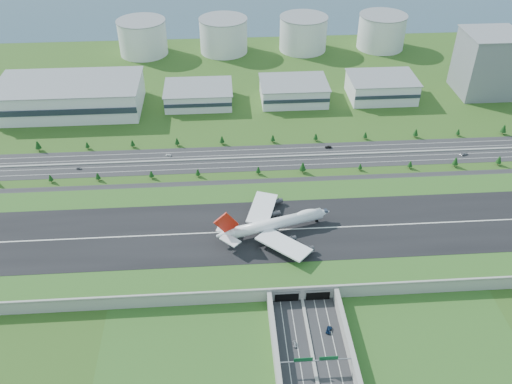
{
  "coord_description": "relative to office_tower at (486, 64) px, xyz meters",
  "views": [
    {
      "loc": [
        -39.04,
        -251.56,
        222.18
      ],
      "look_at": [
        -19.39,
        35.0,
        11.87
      ],
      "focal_mm": 38.0,
      "sensor_mm": 36.0,
      "label": 1
    }
  ],
  "objects": [
    {
      "name": "hangar_mid_b",
      "position": [
        -175.0,
        -5.0,
        -19.0
      ],
      "size": [
        58.0,
        42.0,
        17.0
      ],
      "primitive_type": "cube",
      "color": "silver",
      "rests_on": "ground"
    },
    {
      "name": "car_5",
      "position": [
        -157.9,
        -89.58,
        -26.55
      ],
      "size": [
        5.07,
        1.9,
        1.65
      ],
      "primitive_type": "imported",
      "rotation": [
        0.0,
        0.0,
        -1.54
      ],
      "color": "black",
      "rests_on": "ground"
    },
    {
      "name": "ground",
      "position": [
        -200.0,
        -195.0,
        -27.5
      ],
      "size": [
        1200.0,
        1200.0,
        0.0
      ],
      "primitive_type": "plane",
      "color": "#214D18",
      "rests_on": "ground"
    },
    {
      "name": "hangar_west",
      "position": [
        -370.0,
        -10.0,
        -15.0
      ],
      "size": [
        120.0,
        60.0,
        25.0
      ],
      "primitive_type": "cube",
      "color": "silver",
      "rests_on": "ground"
    },
    {
      "name": "office_tower",
      "position": [
        0.0,
        0.0,
        0.0
      ],
      "size": [
        46.0,
        46.0,
        55.0
      ],
      "primitive_type": "cube",
      "color": "slate",
      "rests_on": "ground"
    },
    {
      "name": "airfield_deck",
      "position": [
        -200.0,
        -195.09,
        -23.38
      ],
      "size": [
        520.0,
        100.0,
        9.2
      ],
      "color": "#989892",
      "rests_on": "ground"
    },
    {
      "name": "bay_water",
      "position": [
        -200.0,
        285.0,
        -27.47
      ],
      "size": [
        1200.0,
        260.0,
        0.06
      ],
      "primitive_type": "cube",
      "color": "#314C5E",
      "rests_on": "ground"
    },
    {
      "name": "hangar_mid_a",
      "position": [
        -260.0,
        -5.0,
        -20.0
      ],
      "size": [
        58.0,
        42.0,
        15.0
      ],
      "primitive_type": "cube",
      "color": "silver",
      "rests_on": "ground"
    },
    {
      "name": "sign_gantry_near",
      "position": [
        -200.0,
        -290.04,
        -20.55
      ],
      "size": [
        38.7,
        0.7,
        9.8
      ],
      "color": "gray",
      "rests_on": "ground"
    },
    {
      "name": "fuel_tank_b",
      "position": [
        -235.0,
        115.0,
        -10.0
      ],
      "size": [
        50.0,
        50.0,
        35.0
      ],
      "primitive_type": "cylinder",
      "color": "silver",
      "rests_on": "ground"
    },
    {
      "name": "car_7",
      "position": [
        -282.06,
        -92.34,
        -26.72
      ],
      "size": [
        4.93,
        3.19,
        1.33
      ],
      "primitive_type": "imported",
      "rotation": [
        0.0,
        0.0,
        -1.89
      ],
      "color": "white",
      "rests_on": "ground"
    },
    {
      "name": "north_expressway",
      "position": [
        -200.0,
        -100.0,
        -27.44
      ],
      "size": [
        560.0,
        36.0,
        0.12
      ],
      "primitive_type": "cube",
      "color": "#28282B",
      "rests_on": "ground"
    },
    {
      "name": "fuel_tank_d",
      "position": [
        -65.0,
        115.0,
        -10.0
      ],
      "size": [
        50.0,
        50.0,
        35.0
      ],
      "primitive_type": "cylinder",
      "color": "silver",
      "rests_on": "ground"
    },
    {
      "name": "car_0",
      "position": [
        -207.84,
        -274.89,
        -26.68
      ],
      "size": [
        1.99,
        4.25,
        1.41
      ],
      "primitive_type": "imported",
      "rotation": [
        0.0,
        0.0,
        0.08
      ],
      "color": "#BCBDC2",
      "rests_on": "ground"
    },
    {
      "name": "boeing_747",
      "position": [
        -210.52,
        -196.39,
        -12.99
      ],
      "size": [
        72.76,
        67.86,
        23.03
      ],
      "rotation": [
        0.0,
        0.0,
        0.27
      ],
      "color": "white",
      "rests_on": "airfield_deck"
    },
    {
      "name": "hangar_mid_c",
      "position": [
        -95.0,
        -5.0,
        -18.0
      ],
      "size": [
        58.0,
        42.0,
        19.0
      ],
      "primitive_type": "cube",
      "color": "silver",
      "rests_on": "ground"
    },
    {
      "name": "car_6",
      "position": [
        -55.81,
        -106.41,
        -26.53
      ],
      "size": [
        6.68,
        4.6,
        1.7
      ],
      "primitive_type": "imported",
      "rotation": [
        0.0,
        0.0,
        1.89
      ],
      "color": "#A8A8AC",
      "rests_on": "ground"
    },
    {
      "name": "fuel_tank_a",
      "position": [
        -320.0,
        115.0,
        -10.0
      ],
      "size": [
        50.0,
        50.0,
        35.0
      ],
      "primitive_type": "cylinder",
      "color": "silver",
      "rests_on": "ground"
    },
    {
      "name": "car_2",
      "position": [
        -189.18,
        -267.21,
        -26.63
      ],
      "size": [
        4.45,
        5.97,
        1.51
      ],
      "primitive_type": "imported",
      "rotation": [
        0.0,
        0.0,
        2.73
      ],
      "color": "#0A1B36",
      "rests_on": "ground"
    },
    {
      "name": "car_4",
      "position": [
        -346.45,
        -106.72,
        -26.7
      ],
      "size": [
        4.07,
        1.86,
        1.35
      ],
      "primitive_type": "imported",
      "rotation": [
        0.0,
        0.0,
        1.5
      ],
      "color": "slate",
      "rests_on": "ground"
    },
    {
      "name": "fuel_tank_c",
      "position": [
        -150.0,
        115.0,
        -10.0
      ],
      "size": [
        50.0,
        50.0,
        35.0
      ],
      "primitive_type": "cylinder",
      "color": "silver",
      "rests_on": "ground"
    },
    {
      "name": "underpass_road",
      "position": [
        -200.0,
        -294.42,
        -24.07
      ],
      "size": [
        38.8,
        120.4,
        8.0
      ],
      "color": "#28282B",
      "rests_on": "ground"
    },
    {
      "name": "tree_row",
      "position": [
        -177.61,
        -101.03,
        -22.95
      ],
      "size": [
        502.7,
        48.74,
        8.48
      ],
      "color": "#3D2819",
      "rests_on": "ground"
    }
  ]
}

